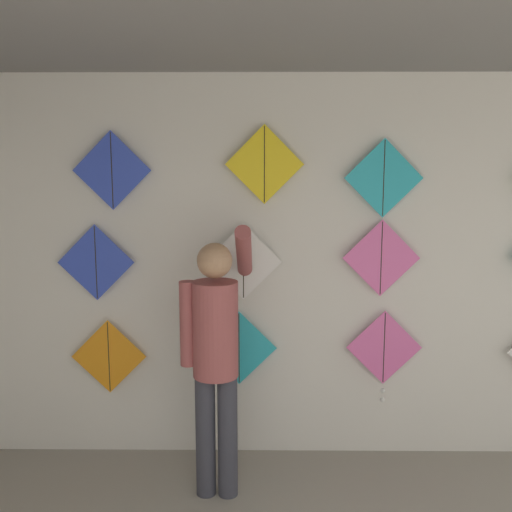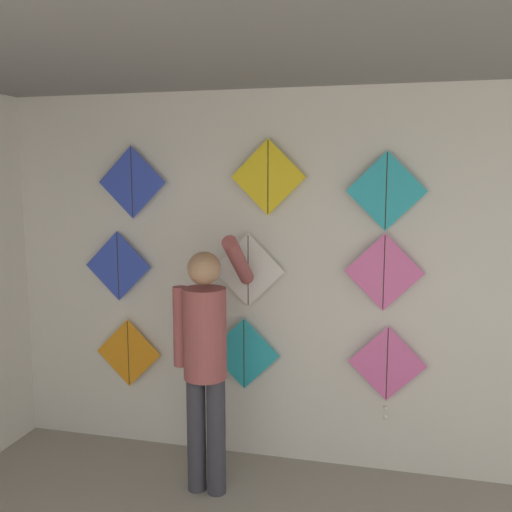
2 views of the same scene
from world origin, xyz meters
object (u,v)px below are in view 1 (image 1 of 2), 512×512
(kite_1, at_px, (239,348))
(kite_0, at_px, (109,357))
(kite_8, at_px, (112,170))
(kite_4, at_px, (96,262))
(kite_2, at_px, (384,351))
(kite_6, at_px, (381,258))
(kite_9, at_px, (264,164))
(kite_5, at_px, (243,262))
(kite_10, at_px, (384,178))
(shopkeeper, at_px, (216,347))

(kite_1, bearing_deg, kite_0, 180.00)
(kite_1, height_order, kite_8, kite_8)
(kite_4, bearing_deg, kite_2, -0.02)
(kite_6, relative_size, kite_9, 1.00)
(kite_2, distance_m, kite_9, 1.61)
(kite_8, bearing_deg, kite_5, 0.00)
(kite_0, xyz_separation_m, kite_5, (1.00, 0.00, 0.71))
(kite_0, height_order, kite_5, kite_5)
(kite_10, bearing_deg, kite_6, 0.00)
(kite_2, xyz_separation_m, kite_6, (-0.04, 0.00, 0.69))
(shopkeeper, xyz_separation_m, kite_4, (-0.90, 0.52, 0.46))
(kite_6, bearing_deg, shopkeeper, -155.80)
(kite_8, relative_size, kite_10, 1.00)
(kite_1, xyz_separation_m, kite_10, (1.02, 0.00, 1.24))
(kite_4, xyz_separation_m, kite_5, (1.06, 0.00, 0.01))
(kite_0, bearing_deg, kite_6, 0.00)
(shopkeeper, relative_size, kite_1, 3.24)
(shopkeeper, relative_size, kite_10, 3.24)
(kite_1, bearing_deg, kite_5, 0.00)
(kite_1, distance_m, kite_4, 1.21)
(kite_4, bearing_deg, kite_6, 0.00)
(kite_1, height_order, kite_6, kite_6)
(kite_9, xyz_separation_m, kite_10, (0.84, 0.00, -0.09))
(kite_1, relative_size, kite_2, 0.80)
(kite_5, distance_m, kite_8, 1.13)
(kite_4, relative_size, kite_5, 1.00)
(kite_6, bearing_deg, kite_8, 180.00)
(kite_2, height_order, kite_5, kite_5)
(kite_5, xyz_separation_m, kite_8, (-0.92, 0.00, 0.65))
(kite_0, relative_size, kite_9, 1.00)
(kite_1, distance_m, kite_6, 1.22)
(kite_8, bearing_deg, kite_2, -0.02)
(kite_1, height_order, kite_2, kite_2)
(kite_6, relative_size, kite_10, 1.00)
(kite_0, distance_m, kite_10, 2.37)
(kite_4, xyz_separation_m, kite_8, (0.14, 0.00, 0.66))
(kite_6, height_order, kite_8, kite_8)
(kite_8, xyz_separation_m, kite_9, (1.07, 0.00, 0.04))
(kite_8, bearing_deg, kite_10, 0.00)
(shopkeeper, relative_size, kite_0, 3.24)
(kite_9, bearing_deg, kite_6, 0.00)
(kite_5, height_order, kite_9, kite_9)
(kite_1, distance_m, kite_5, 0.65)
(kite_1, xyz_separation_m, kite_9, (0.18, 0.00, 1.33))
(kite_8, height_order, kite_10, kite_8)
(kite_6, bearing_deg, kite_9, 180.00)
(kite_0, height_order, kite_1, kite_1)
(kite_0, relative_size, kite_4, 1.00)
(kite_6, relative_size, kite_8, 1.00)
(kite_9, bearing_deg, kite_4, 180.00)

